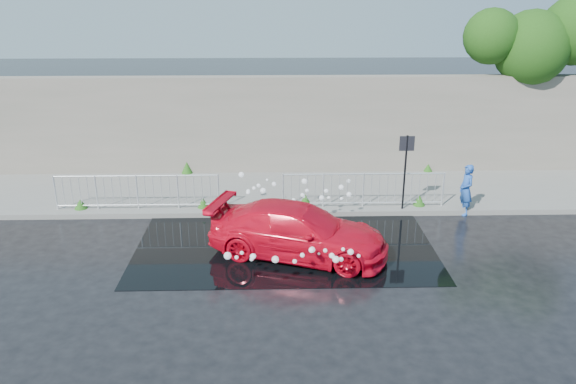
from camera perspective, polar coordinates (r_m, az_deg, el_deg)
name	(u,v)px	position (r m, az deg, el deg)	size (l,w,h in m)	color
ground	(266,260)	(14.59, -2.24, -6.94)	(90.00, 90.00, 0.00)	black
pavement	(268,192)	(19.16, -2.08, 0.05)	(30.00, 4.00, 0.15)	slate
curb	(267,213)	(17.29, -2.14, -2.20)	(30.00, 0.25, 0.16)	slate
retaining_wall	(267,124)	(20.75, -2.10, 6.87)	(30.00, 0.60, 3.50)	#676257
puddle	(285,243)	(15.49, -0.34, -5.23)	(8.00, 5.00, 0.01)	black
sign_post	(406,160)	(17.29, 11.87, 3.16)	(0.45, 0.06, 2.50)	black
tree	(540,41)	(22.61, 24.21, 13.86)	(5.23, 2.70, 6.44)	#332114
railing_left	(137,191)	(17.88, -15.08, 0.12)	(5.05, 0.05, 1.10)	silver
railing_right	(363,189)	(17.60, 7.66, 0.32)	(5.05, 0.05, 1.10)	silver
weeds	(260,189)	(18.67, -2.82, 0.33)	(12.17, 3.93, 0.43)	#164813
water_spray	(295,214)	(15.46, 0.67, -2.21)	(3.54, 5.76, 0.97)	white
red_car	(298,231)	(14.58, 1.05, -3.99)	(1.90, 4.67, 1.35)	red
person	(466,190)	(18.01, 17.64, 0.21)	(0.58, 0.38, 1.59)	#214EA7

